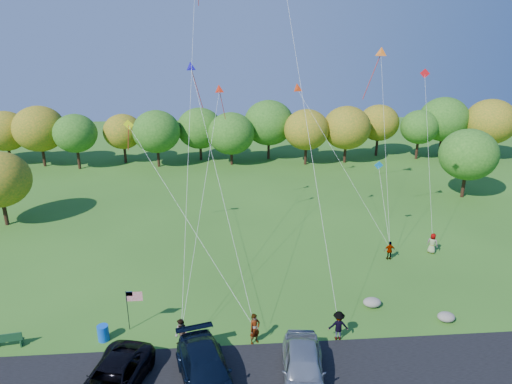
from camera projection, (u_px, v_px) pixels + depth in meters
The scene contains 17 objects.
ground at pixel (259, 334), 27.11m from camera, with size 140.00×140.00×0.00m, color #2E5E1A.
asphalt_lane at pixel (265, 382), 23.34m from camera, with size 44.00×6.00×0.06m, color black.
treeline at pixel (245, 131), 59.60m from camera, with size 74.90×27.38×8.55m.
minivan_dark at pixel (112, 381), 22.32m from camera, with size 2.58×5.60×1.56m, color black.
minivan_navy at pixel (206, 372), 22.78m from camera, with size 2.40×5.91×1.72m, color black.
minivan_silver at pixel (303, 368), 22.97m from camera, with size 2.15×5.36×1.82m, color #A2A7AD.
flyer_a at pixel (255, 329), 26.02m from camera, with size 0.70×0.46×1.91m, color #4C4C59.
flyer_b at pixel (182, 333), 25.74m from camera, with size 0.86×0.67×1.77m, color #4C4C59.
flyer_c at pixel (338, 326), 26.39m from camera, with size 1.17×0.67×1.81m, color #4C4C59.
flyer_d at pixel (390, 250), 35.75m from camera, with size 0.89×0.37×1.52m, color #4C4C59.
flyer_e at pixel (432, 243), 36.76m from camera, with size 0.83×0.54×1.69m, color #4C4C59.
park_bench at pixel (7, 340), 25.82m from camera, with size 1.68×0.53×0.93m.
trash_barrel at pixel (103, 333), 26.42m from camera, with size 0.64×0.64×0.96m, color blue.
flag_assembly at pixel (132, 301), 26.89m from camera, with size 0.97×0.63×2.63m.
boulder_near at pixel (372, 302), 29.74m from camera, with size 1.18×0.92×0.59m, color #9D9489.
boulder_far at pixel (446, 317), 28.25m from camera, with size 1.08×0.90×0.56m, color slate.
kites_aloft at pixel (262, 7), 33.65m from camera, with size 23.54×6.13×20.16m.
Camera 1 is at (-1.91, -22.67, 17.00)m, focal length 32.00 mm.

